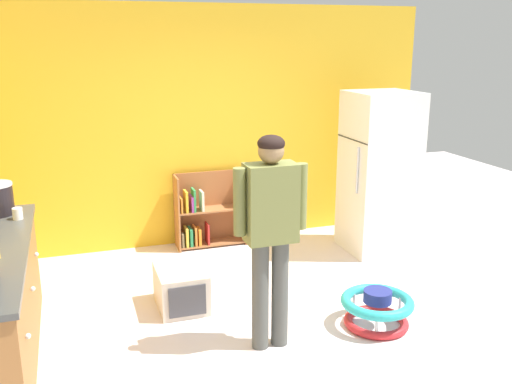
# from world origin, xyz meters

# --- Properties ---
(ground_plane) EXTENTS (12.00, 12.00, 0.00)m
(ground_plane) POSITION_xyz_m (0.00, 0.00, 0.00)
(ground_plane) COLOR silver
(ground_plane) RESTS_ON ground
(back_wall) EXTENTS (5.20, 0.06, 2.70)m
(back_wall) POSITION_xyz_m (0.00, 2.33, 1.35)
(back_wall) COLOR gold
(back_wall) RESTS_ON ground
(refrigerator) EXTENTS (0.73, 0.68, 1.78)m
(refrigerator) POSITION_xyz_m (1.69, 1.41, 0.89)
(refrigerator) COLOR white
(refrigerator) RESTS_ON ground
(bookshelf) EXTENTS (0.80, 0.28, 0.85)m
(bookshelf) POSITION_xyz_m (-0.12, 2.15, 0.37)
(bookshelf) COLOR #9E6238
(bookshelf) RESTS_ON ground
(standing_person) EXTENTS (0.57, 0.22, 1.67)m
(standing_person) POSITION_xyz_m (-0.18, -0.20, 1.00)
(standing_person) COLOR #4D504A
(standing_person) RESTS_ON ground
(baby_walker) EXTENTS (0.60, 0.60, 0.32)m
(baby_walker) POSITION_xyz_m (0.77, -0.19, 0.16)
(baby_walker) COLOR red
(baby_walker) RESTS_ON ground
(pet_carrier) EXTENTS (0.42, 0.55, 0.36)m
(pet_carrier) POSITION_xyz_m (-0.70, 0.67, 0.18)
(pet_carrier) COLOR beige
(pet_carrier) RESTS_ON ground
(white_cup) EXTENTS (0.08, 0.08, 0.09)m
(white_cup) POSITION_xyz_m (-1.99, 0.86, 0.95)
(white_cup) COLOR white
(white_cup) RESTS_ON kitchen_counter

